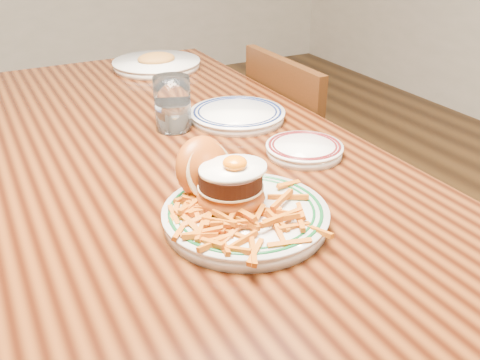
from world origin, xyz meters
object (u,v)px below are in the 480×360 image
chair_right (308,173)px  side_plate (304,149)px  main_plate (238,202)px  table (166,177)px

chair_right → side_plate: (-0.31, -0.40, 0.31)m
main_plate → side_plate: main_plate is taller
chair_right → main_plate: size_ratio=2.78×
main_plate → side_plate: size_ratio=1.80×
main_plate → table: bearing=70.5°
table → main_plate: main_plate is taller
chair_right → table: bearing=19.5°
table → chair_right: (0.56, 0.20, -0.21)m
chair_right → main_plate: (-0.56, -0.58, 0.33)m
main_plate → chair_right: bearing=26.6°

